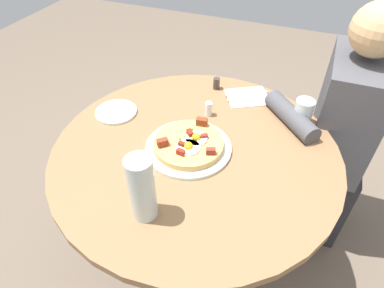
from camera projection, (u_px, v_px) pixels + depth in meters
The scene contains 13 objects.
ground_plane at pixel (194, 256), 1.61m from camera, with size 6.00×6.00×0.00m, color #6B5B4C.
dining_table at pixel (195, 181), 1.24m from camera, with size 0.99×0.99×0.72m.
person_seated at pixel (332, 147), 1.45m from camera, with size 0.50×0.46×1.14m.
pizza_plate at pixel (188, 148), 1.12m from camera, with size 0.29×0.29×0.01m, color silver.
breakfast_pizza at pixel (189, 143), 1.11m from camera, with size 0.24×0.24×0.05m.
bread_plate at pixel (116, 112), 1.27m from camera, with size 0.16×0.16×0.01m, color silver.
napkin at pixel (248, 97), 1.36m from camera, with size 0.17×0.14×0.00m, color white.
fork at pixel (247, 94), 1.37m from camera, with size 0.18×0.01×0.01m, color silver.
knife at pixel (249, 98), 1.34m from camera, with size 0.18×0.01×0.01m, color silver.
water_glass at pixel (303, 112), 1.20m from camera, with size 0.07×0.07×0.10m, color silver.
water_bottle at pixel (142, 189), 0.86m from camera, with size 0.07×0.07×0.21m, color silver.
salt_shaker at pixel (208, 109), 1.25m from camera, with size 0.03×0.03×0.06m, color white.
pepper_shaker at pixel (216, 83), 1.39m from camera, with size 0.03×0.03×0.05m, color #3F3833.
Camera 1 is at (-0.78, -0.29, 1.49)m, focal length 30.67 mm.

